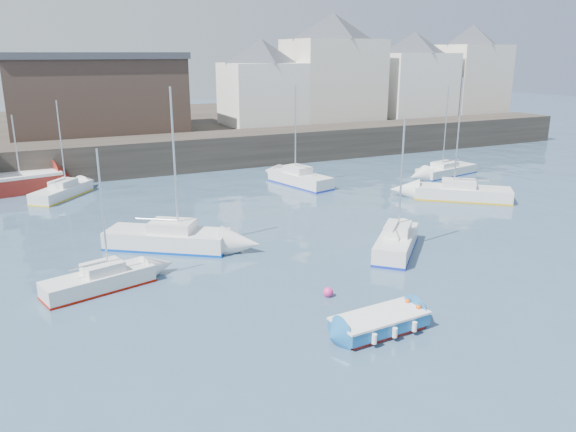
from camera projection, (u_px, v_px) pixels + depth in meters
name	position (u px, v px, depth m)	size (l,w,h in m)	color
water	(421.00, 331.00, 21.76)	(220.00, 220.00, 0.00)	#2D4760
quay_wall	(180.00, 153.00, 51.65)	(90.00, 5.00, 3.00)	#28231E
land_strip	(141.00, 130.00, 67.26)	(90.00, 32.00, 2.80)	#28231E
bldg_east_a	(333.00, 67.00, 63.93)	(13.36, 13.36, 11.80)	beige
bldg_east_b	(413.00, 74.00, 68.31)	(11.88, 11.88, 9.95)	white
bldg_east_c	(470.00, 69.00, 71.90)	(11.14, 11.14, 10.95)	beige
bldg_east_d	(262.00, 82.00, 60.18)	(11.14, 11.14, 8.95)	white
warehouse	(96.00, 93.00, 54.65)	(16.40, 10.40, 7.60)	#3D2D26
blue_dinghy	(380.00, 322.00, 21.63)	(3.92, 2.13, 0.73)	maroon
sailboat_a	(99.00, 280.00, 25.47)	(5.19, 2.82, 6.44)	silver
sailboat_b	(168.00, 238.00, 30.86)	(6.80, 5.68, 8.73)	silver
sailboat_c	(396.00, 242.00, 30.31)	(5.03, 5.09, 7.14)	silver
sailboat_d	(462.00, 193.00, 41.06)	(6.66, 6.03, 8.71)	silver
sailboat_f	(300.00, 178.00, 45.50)	(3.36, 6.39, 7.93)	silver
sailboat_g	(446.00, 170.00, 49.24)	(6.37, 3.11, 7.73)	silver
sailboat_h	(62.00, 191.00, 41.74)	(4.87, 5.36, 7.09)	silver
buoy_near	(328.00, 296.00, 24.88)	(0.45, 0.45, 0.45)	#E5287F
buoy_mid	(405.00, 249.00, 30.83)	(0.43, 0.43, 0.43)	#E5287F
buoy_far	(175.00, 240.00, 32.28)	(0.43, 0.43, 0.43)	#E5287F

